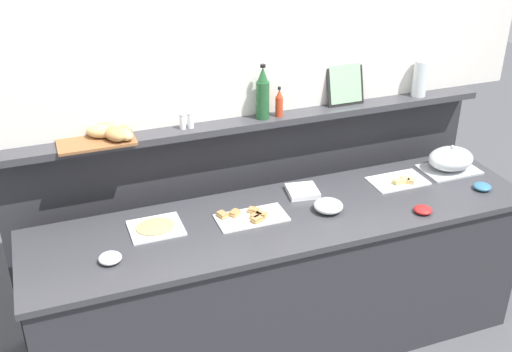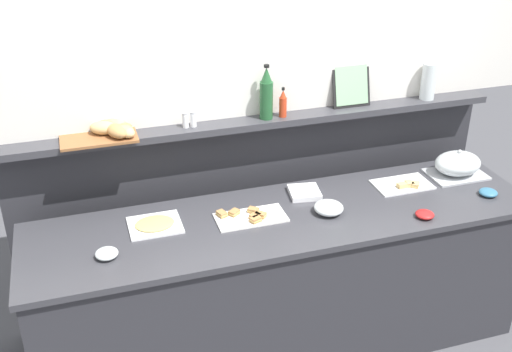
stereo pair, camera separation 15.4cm
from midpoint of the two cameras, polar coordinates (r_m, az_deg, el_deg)
ground_plane at (r=4.30m, az=0.76°, el=-10.09°), size 12.00×12.00×0.00m
buffet_counter at (r=3.58m, az=3.84°, el=-9.91°), size 2.79×0.70×0.90m
back_ledge_unit at (r=3.87m, az=1.15°, el=-2.72°), size 2.92×0.22×1.29m
sandwich_platter_rear at (r=3.29m, az=0.73°, el=-3.79°), size 0.38×0.19×0.04m
sandwich_platter_side at (r=3.73m, az=14.65°, el=-0.79°), size 0.33×0.21×0.04m
cold_cuts_platter at (r=3.26m, az=-8.01°, el=-4.48°), size 0.27×0.24×0.02m
serving_cloche at (r=3.92m, az=19.23°, el=1.01°), size 0.34×0.24×0.17m
glass_bowl_large at (r=3.36m, az=8.05°, el=-2.99°), size 0.16×0.16×0.06m
glass_bowl_medium at (r=3.05m, az=-12.25°, el=-7.08°), size 0.11×0.11×0.04m
condiment_bowl_teal at (r=3.77m, az=21.80°, el=-1.44°), size 0.10×0.10×0.04m
condiment_bowl_cream at (r=3.44m, az=16.60°, el=-3.44°), size 0.10×0.10×0.04m
napkin_stack at (r=3.53m, az=5.75°, el=-1.54°), size 0.19×0.19×0.03m
wine_bottle_green at (r=3.48m, az=2.24°, el=7.53°), size 0.08×0.08×0.32m
hot_sauce_bottle at (r=3.54m, az=3.76°, el=6.66°), size 0.04×0.04×0.18m
salt_shaker at (r=3.41m, az=-5.27°, el=5.16°), size 0.03×0.03×0.09m
pepper_shaker at (r=3.41m, az=-4.55°, el=5.25°), size 0.03×0.03×0.09m
bread_basket at (r=3.36m, az=-11.93°, el=4.25°), size 0.40×0.29×0.08m
framed_picture at (r=3.74m, az=9.98°, el=8.26°), size 0.23×0.08×0.25m
water_carafe at (r=3.96m, az=16.77°, el=8.38°), size 0.09×0.09×0.22m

